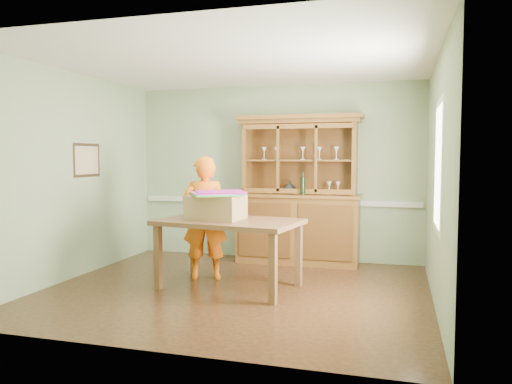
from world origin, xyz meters
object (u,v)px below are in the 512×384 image
(dining_table, at_px, (229,228))
(cardboard_box, at_px, (216,207))
(china_hutch, at_px, (298,211))
(person, at_px, (205,218))

(dining_table, height_order, cardboard_box, cardboard_box)
(china_hutch, xyz_separation_m, person, (-0.98, -1.33, 0.02))
(cardboard_box, bearing_deg, china_hutch, 67.99)
(china_hutch, relative_size, cardboard_box, 3.53)
(china_hutch, height_order, person, china_hutch)
(dining_table, xyz_separation_m, cardboard_box, (-0.16, -0.01, 0.25))
(china_hutch, bearing_deg, dining_table, -107.20)
(dining_table, relative_size, person, 1.12)
(cardboard_box, xyz_separation_m, person, (-0.29, 0.36, -0.18))
(china_hutch, distance_m, dining_table, 1.76)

